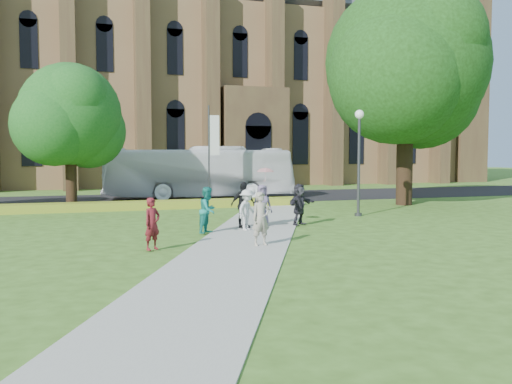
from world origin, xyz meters
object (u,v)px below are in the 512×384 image
object	(u,v)px
tour_coach	(199,173)
pedestrian_0	(152,224)
streetlamp	(359,149)
large_tree	(406,64)

from	to	relation	value
tour_coach	pedestrian_0	bearing A→B (deg)	170.05
streetlamp	pedestrian_0	size ratio (longest dim) A/B	3.12
streetlamp	large_tree	size ratio (longest dim) A/B	0.40
pedestrian_0	tour_coach	bearing A→B (deg)	39.26
streetlamp	pedestrian_0	distance (m)	13.32
tour_coach	streetlamp	bearing A→B (deg)	-150.71
tour_coach	pedestrian_0	distance (m)	20.45
large_tree	pedestrian_0	bearing A→B (deg)	-145.49
tour_coach	large_tree	bearing A→B (deg)	-120.44
streetlamp	pedestrian_0	world-z (taller)	streetlamp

